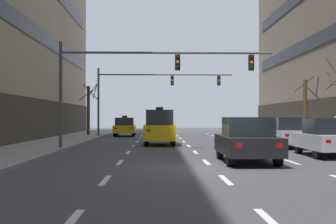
% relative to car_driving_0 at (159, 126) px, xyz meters
% --- Properties ---
extents(ground_plane, '(120.00, 120.00, 0.00)m').
position_rel_car_driving_0_xyz_m(ground_plane, '(1.72, -22.08, -1.01)').
color(ground_plane, '#424247').
extents(lane_stripe_l1_s2, '(0.16, 2.00, 0.01)m').
position_rel_car_driving_0_xyz_m(lane_stripe_l1_s2, '(-1.61, -30.08, -1.00)').
color(lane_stripe_l1_s2, silver).
rests_on(lane_stripe_l1_s2, ground).
extents(lane_stripe_l1_s3, '(0.16, 2.00, 0.01)m').
position_rel_car_driving_0_xyz_m(lane_stripe_l1_s3, '(-1.61, -25.08, -1.00)').
color(lane_stripe_l1_s3, silver).
rests_on(lane_stripe_l1_s3, ground).
extents(lane_stripe_l1_s4, '(0.16, 2.00, 0.01)m').
position_rel_car_driving_0_xyz_m(lane_stripe_l1_s4, '(-1.61, -20.08, -1.00)').
color(lane_stripe_l1_s4, silver).
rests_on(lane_stripe_l1_s4, ground).
extents(lane_stripe_l1_s5, '(0.16, 2.00, 0.01)m').
position_rel_car_driving_0_xyz_m(lane_stripe_l1_s5, '(-1.61, -15.08, -1.00)').
color(lane_stripe_l1_s5, silver).
rests_on(lane_stripe_l1_s5, ground).
extents(lane_stripe_l1_s6, '(0.16, 2.00, 0.01)m').
position_rel_car_driving_0_xyz_m(lane_stripe_l1_s6, '(-1.61, -10.08, -1.00)').
color(lane_stripe_l1_s6, silver).
rests_on(lane_stripe_l1_s6, ground).
extents(lane_stripe_l1_s7, '(0.16, 2.00, 0.01)m').
position_rel_car_driving_0_xyz_m(lane_stripe_l1_s7, '(-1.61, -5.08, -1.00)').
color(lane_stripe_l1_s7, silver).
rests_on(lane_stripe_l1_s7, ground).
extents(lane_stripe_l1_s8, '(0.16, 2.00, 0.01)m').
position_rel_car_driving_0_xyz_m(lane_stripe_l1_s8, '(-1.61, -0.08, -1.00)').
color(lane_stripe_l1_s8, silver).
rests_on(lane_stripe_l1_s8, ground).
extents(lane_stripe_l1_s9, '(0.16, 2.00, 0.01)m').
position_rel_car_driving_0_xyz_m(lane_stripe_l1_s9, '(-1.61, 4.92, -1.00)').
color(lane_stripe_l1_s9, silver).
rests_on(lane_stripe_l1_s9, ground).
extents(lane_stripe_l1_s10, '(0.16, 2.00, 0.01)m').
position_rel_car_driving_0_xyz_m(lane_stripe_l1_s10, '(-1.61, 9.92, -1.00)').
color(lane_stripe_l1_s10, silver).
rests_on(lane_stripe_l1_s10, ground).
extents(lane_stripe_l2_s2, '(0.16, 2.00, 0.01)m').
position_rel_car_driving_0_xyz_m(lane_stripe_l2_s2, '(1.72, -30.08, -1.00)').
color(lane_stripe_l2_s2, silver).
rests_on(lane_stripe_l2_s2, ground).
extents(lane_stripe_l2_s3, '(0.16, 2.00, 0.01)m').
position_rel_car_driving_0_xyz_m(lane_stripe_l2_s3, '(1.72, -25.08, -1.00)').
color(lane_stripe_l2_s3, silver).
rests_on(lane_stripe_l2_s3, ground).
extents(lane_stripe_l2_s4, '(0.16, 2.00, 0.01)m').
position_rel_car_driving_0_xyz_m(lane_stripe_l2_s4, '(1.72, -20.08, -1.00)').
color(lane_stripe_l2_s4, silver).
rests_on(lane_stripe_l2_s4, ground).
extents(lane_stripe_l2_s5, '(0.16, 2.00, 0.01)m').
position_rel_car_driving_0_xyz_m(lane_stripe_l2_s5, '(1.72, -15.08, -1.00)').
color(lane_stripe_l2_s5, silver).
rests_on(lane_stripe_l2_s5, ground).
extents(lane_stripe_l2_s6, '(0.16, 2.00, 0.01)m').
position_rel_car_driving_0_xyz_m(lane_stripe_l2_s6, '(1.72, -10.08, -1.00)').
color(lane_stripe_l2_s6, silver).
rests_on(lane_stripe_l2_s6, ground).
extents(lane_stripe_l2_s7, '(0.16, 2.00, 0.01)m').
position_rel_car_driving_0_xyz_m(lane_stripe_l2_s7, '(1.72, -5.08, -1.00)').
color(lane_stripe_l2_s7, silver).
rests_on(lane_stripe_l2_s7, ground).
extents(lane_stripe_l2_s8, '(0.16, 2.00, 0.01)m').
position_rel_car_driving_0_xyz_m(lane_stripe_l2_s8, '(1.72, -0.08, -1.00)').
color(lane_stripe_l2_s8, silver).
rests_on(lane_stripe_l2_s8, ground).
extents(lane_stripe_l2_s9, '(0.16, 2.00, 0.01)m').
position_rel_car_driving_0_xyz_m(lane_stripe_l2_s9, '(1.72, 4.92, -1.00)').
color(lane_stripe_l2_s9, silver).
rests_on(lane_stripe_l2_s9, ground).
extents(lane_stripe_l2_s10, '(0.16, 2.00, 0.01)m').
position_rel_car_driving_0_xyz_m(lane_stripe_l2_s10, '(1.72, 9.92, -1.00)').
color(lane_stripe_l2_s10, silver).
rests_on(lane_stripe_l2_s10, ground).
extents(lane_stripe_l3_s4, '(0.16, 2.00, 0.01)m').
position_rel_car_driving_0_xyz_m(lane_stripe_l3_s4, '(5.05, -20.08, -1.00)').
color(lane_stripe_l3_s4, silver).
rests_on(lane_stripe_l3_s4, ground).
extents(lane_stripe_l3_s5, '(0.16, 2.00, 0.01)m').
position_rel_car_driving_0_xyz_m(lane_stripe_l3_s5, '(5.05, -15.08, -1.00)').
color(lane_stripe_l3_s5, silver).
rests_on(lane_stripe_l3_s5, ground).
extents(lane_stripe_l3_s6, '(0.16, 2.00, 0.01)m').
position_rel_car_driving_0_xyz_m(lane_stripe_l3_s6, '(5.05, -10.08, -1.00)').
color(lane_stripe_l3_s6, silver).
rests_on(lane_stripe_l3_s6, ground).
extents(lane_stripe_l3_s7, '(0.16, 2.00, 0.01)m').
position_rel_car_driving_0_xyz_m(lane_stripe_l3_s7, '(5.05, -5.08, -1.00)').
color(lane_stripe_l3_s7, silver).
rests_on(lane_stripe_l3_s7, ground).
extents(lane_stripe_l3_s8, '(0.16, 2.00, 0.01)m').
position_rel_car_driving_0_xyz_m(lane_stripe_l3_s8, '(5.05, -0.08, -1.00)').
color(lane_stripe_l3_s8, silver).
rests_on(lane_stripe_l3_s8, ground).
extents(lane_stripe_l3_s9, '(0.16, 2.00, 0.01)m').
position_rel_car_driving_0_xyz_m(lane_stripe_l3_s9, '(5.05, 4.92, -1.00)').
color(lane_stripe_l3_s9, silver).
rests_on(lane_stripe_l3_s9, ground).
extents(lane_stripe_l3_s10, '(0.16, 2.00, 0.01)m').
position_rel_car_driving_0_xyz_m(lane_stripe_l3_s10, '(5.05, 9.92, -1.00)').
color(lane_stripe_l3_s10, silver).
rests_on(lane_stripe_l3_s10, ground).
extents(car_driving_0, '(1.93, 4.25, 2.03)m').
position_rel_car_driving_0_xyz_m(car_driving_0, '(0.00, 0.00, 0.00)').
color(car_driving_0, black).
rests_on(car_driving_0, ground).
extents(car_driving_1, '(2.00, 4.68, 1.75)m').
position_rel_car_driving_0_xyz_m(car_driving_1, '(3.25, -20.32, -0.15)').
color(car_driving_1, black).
rests_on(car_driving_1, ground).
extents(taxi_driving_2, '(1.98, 4.60, 1.90)m').
position_rel_car_driving_0_xyz_m(taxi_driving_2, '(-3.18, 4.37, -0.16)').
color(taxi_driving_2, black).
rests_on(taxi_driving_2, ground).
extents(taxi_driving_3, '(1.91, 4.55, 2.39)m').
position_rel_car_driving_0_xyz_m(taxi_driving_3, '(-0.03, -9.01, 0.09)').
color(taxi_driving_3, black).
rests_on(taxi_driving_3, ground).
extents(car_parked_2, '(2.03, 4.58, 1.70)m').
position_rel_car_driving_0_xyz_m(car_parked_2, '(7.33, -17.64, -0.17)').
color(car_parked_2, black).
rests_on(car_parked_2, ground).
extents(car_parked_3, '(2.05, 4.67, 1.73)m').
position_rel_car_driving_0_xyz_m(car_parked_3, '(7.33, -11.86, -0.15)').
color(car_parked_3, black).
rests_on(car_parked_3, ground).
extents(traffic_signal_0, '(11.47, 0.35, 5.67)m').
position_rel_car_driving_0_xyz_m(traffic_signal_0, '(-1.04, -13.27, 3.21)').
color(traffic_signal_0, '#4C4C51').
rests_on(traffic_signal_0, sidewalk_left).
extents(traffic_signal_1, '(11.88, 0.35, 5.92)m').
position_rel_car_driving_0_xyz_m(traffic_signal_1, '(-0.95, 2.36, 3.43)').
color(traffic_signal_1, '#4C4C51').
rests_on(traffic_signal_1, sidewalk_left).
extents(street_tree_0, '(1.51, 1.80, 4.49)m').
position_rel_car_driving_0_xyz_m(street_tree_0, '(10.00, -6.76, 1.34)').
color(street_tree_0, '#4C3823').
rests_on(street_tree_0, sidewalk_right).
extents(street_tree_2, '(1.92, 1.95, 4.93)m').
position_rel_car_driving_0_xyz_m(street_tree_2, '(-6.50, 4.35, 1.52)').
color(street_tree_2, '#4C3823').
rests_on(street_tree_2, sidewalk_left).
extents(pedestrian_1, '(0.44, 0.37, 1.69)m').
position_rel_car_driving_0_xyz_m(pedestrian_1, '(11.46, -8.28, 0.11)').
color(pedestrian_1, brown).
rests_on(pedestrian_1, sidewalk_right).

